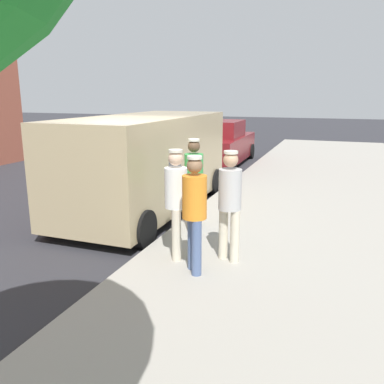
# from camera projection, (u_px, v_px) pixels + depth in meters

# --- Properties ---
(ground_plane) EXTENTS (80.00, 80.00, 0.00)m
(ground_plane) POSITION_uv_depth(u_px,v_px,m) (130.00, 226.00, 8.21)
(ground_plane) COLOR #2D2D33
(sidewalk_slab) EXTENTS (5.00, 32.00, 0.15)m
(sidewalk_slab) POSITION_uv_depth(u_px,v_px,m) (309.00, 244.00, 7.03)
(sidewalk_slab) COLOR #9E998E
(sidewalk_slab) RESTS_ON ground
(parking_meter_near) EXTENTS (0.14, 0.18, 1.52)m
(parking_meter_near) POSITION_uv_depth(u_px,v_px,m) (175.00, 183.00, 6.71)
(parking_meter_near) COLOR gray
(parking_meter_near) RESTS_ON sidewalk_slab
(pedestrian_in_orange) EXTENTS (0.34, 0.34, 1.66)m
(pedestrian_in_orange) POSITION_uv_depth(u_px,v_px,m) (195.00, 207.00, 5.55)
(pedestrian_in_orange) COLOR #4C608C
(pedestrian_in_orange) RESTS_ON sidewalk_slab
(pedestrian_in_white) EXTENTS (0.34, 0.34, 1.68)m
(pedestrian_in_white) POSITION_uv_depth(u_px,v_px,m) (176.00, 197.00, 6.05)
(pedestrian_in_white) COLOR beige
(pedestrian_in_white) RESTS_ON sidewalk_slab
(pedestrian_in_gray) EXTENTS (0.34, 0.34, 1.67)m
(pedestrian_in_gray) POSITION_uv_depth(u_px,v_px,m) (230.00, 199.00, 5.96)
(pedestrian_in_gray) COLOR beige
(pedestrian_in_gray) RESTS_ON sidewalk_slab
(pedestrian_in_green) EXTENTS (0.34, 0.36, 1.69)m
(pedestrian_in_green) POSITION_uv_depth(u_px,v_px,m) (194.00, 179.00, 7.35)
(pedestrian_in_green) COLOR #4C608C
(pedestrian_in_green) RESTS_ON sidewalk_slab
(parked_van) EXTENTS (2.16, 5.22, 2.15)m
(parked_van) POSITION_uv_depth(u_px,v_px,m) (147.00, 161.00, 9.02)
(parked_van) COLOR tan
(parked_van) RESTS_ON ground
(parked_sedan_ahead) EXTENTS (2.01, 4.43, 1.65)m
(parked_sedan_ahead) POSITION_uv_depth(u_px,v_px,m) (220.00, 144.00, 15.33)
(parked_sedan_ahead) COLOR maroon
(parked_sedan_ahead) RESTS_ON ground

